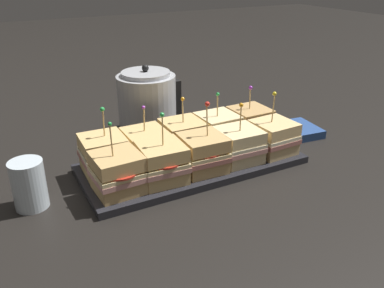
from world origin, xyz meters
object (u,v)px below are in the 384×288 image
sandwich_back_far_left (104,154)px  serving_platter (192,164)px  sandwich_back_center (182,137)px  kettle_steel (147,103)px  drinking_glass (29,186)px  napkin_stack (296,130)px  sandwich_back_far_right (250,123)px  sandwich_front_center (203,153)px  sandwich_front_far_left (118,173)px  sandwich_front_right (239,145)px  sandwich_front_left (162,163)px  sandwich_back_right (217,130)px  sandwich_back_left (145,146)px  sandwich_front_far_right (273,137)px

sandwich_back_far_left → serving_platter: bearing=-14.0°
sandwich_back_center → kettle_steel: size_ratio=0.74×
drinking_glass → napkin_stack: drinking_glass is taller
sandwich_back_far_left → sandwich_back_far_right: (0.42, -0.00, -0.00)m
sandwich_back_far_right → sandwich_front_center: bearing=-153.3°
sandwich_front_far_left → drinking_glass: (-0.17, 0.05, -0.01)m
sandwich_front_right → sandwich_back_far_left: bearing=161.7°
sandwich_front_left → sandwich_front_center: sandwich_front_center is taller
sandwich_front_left → sandwich_back_right: (0.21, 0.11, -0.00)m
sandwich_back_center → sandwich_back_right: 0.11m
sandwich_back_right → drinking_glass: sandwich_back_right is taller
serving_platter → sandwich_back_left: (-0.10, 0.05, 0.05)m
sandwich_back_far_right → drinking_glass: bearing=-174.6°
sandwich_front_right → sandwich_back_far_left: size_ratio=0.97×
sandwich_back_right → sandwich_back_far_right: 0.10m
sandwich_back_far_left → napkin_stack: bearing=-1.1°
serving_platter → sandwich_back_left: bearing=153.7°
drinking_glass → napkin_stack: (0.75, 0.05, -0.04)m
sandwich_front_right → kettle_steel: 0.33m
sandwich_front_far_left → sandwich_back_far_left: (0.00, 0.10, -0.00)m
sandwich_front_center → sandwich_back_far_right: sandwich_front_center is taller
sandwich_back_left → kettle_steel: (0.09, 0.21, 0.03)m
sandwich_back_far_left → kettle_steel: kettle_steel is taller
kettle_steel → drinking_glass: bearing=-144.5°
napkin_stack → serving_platter: bearing=-173.8°
sandwich_back_left → sandwich_front_left: bearing=-91.3°
sandwich_front_left → sandwich_back_center: sandwich_front_left is taller
sandwich_back_right → sandwich_front_center: bearing=-134.5°
serving_platter → napkin_stack: 0.37m
kettle_steel → drinking_glass: size_ratio=1.95×
serving_platter → sandwich_front_right: size_ratio=3.58×
kettle_steel → drinking_glass: 0.46m
sandwich_back_far_right → kettle_steel: kettle_steel is taller
napkin_stack → sandwich_front_center: bearing=-165.7°
drinking_glass → sandwich_front_left: bearing=-10.1°
sandwich_back_left → drinking_glass: (-0.28, -0.06, -0.01)m
serving_platter → drinking_glass: drinking_glass is taller
sandwich_back_right → sandwich_back_far_right: same height
sandwich_front_center → sandwich_back_left: size_ratio=1.15×
sandwich_front_left → sandwich_back_left: (0.00, 0.10, -0.00)m
sandwich_back_left → kettle_steel: bearing=66.3°
sandwich_back_far_right → drinking_glass: (-0.59, -0.06, -0.01)m
serving_platter → sandwich_front_right: 0.13m
sandwich_back_center → napkin_stack: bearing=-1.7°
sandwich_front_center → sandwich_back_far_left: size_ratio=1.07×
sandwich_front_center → sandwich_front_far_right: (0.21, 0.00, -0.00)m
sandwich_front_far_right → napkin_stack: (0.16, 0.09, -0.05)m
drinking_glass → napkin_stack: size_ratio=0.78×
sandwich_back_far_left → sandwich_back_left: bearing=-0.5°
sandwich_front_right → kettle_steel: kettle_steel is taller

